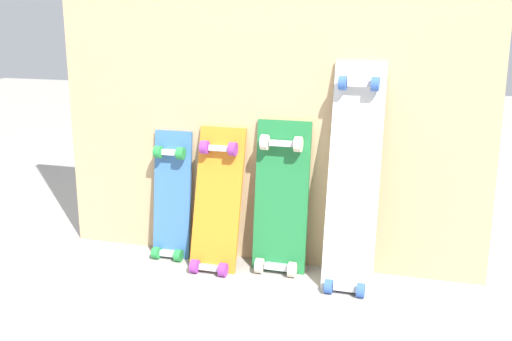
{
  "coord_description": "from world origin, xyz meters",
  "views": [
    {
      "loc": [
        0.68,
        -2.34,
        1.04
      ],
      "look_at": [
        0.0,
        -0.07,
        0.43
      ],
      "focal_mm": 43.36,
      "sensor_mm": 36.0,
      "label": 1
    }
  ],
  "objects_px": {
    "skateboard_white": "(353,186)",
    "skateboard_blue": "(172,203)",
    "skateboard_green": "(281,205)",
    "skateboard_orange": "(217,208)"
  },
  "relations": [
    {
      "from": "skateboard_blue",
      "to": "skateboard_orange",
      "type": "relative_size",
      "value": 0.95
    },
    {
      "from": "skateboard_blue",
      "to": "skateboard_green",
      "type": "distance_m",
      "value": 0.49
    },
    {
      "from": "skateboard_orange",
      "to": "skateboard_white",
      "type": "distance_m",
      "value": 0.58
    },
    {
      "from": "skateboard_blue",
      "to": "skateboard_orange",
      "type": "distance_m",
      "value": 0.23
    },
    {
      "from": "skateboard_orange",
      "to": "skateboard_white",
      "type": "height_order",
      "value": "skateboard_white"
    },
    {
      "from": "skateboard_white",
      "to": "skateboard_blue",
      "type": "bearing_deg",
      "value": 175.46
    },
    {
      "from": "skateboard_orange",
      "to": "skateboard_white",
      "type": "bearing_deg",
      "value": -1.04
    },
    {
      "from": "skateboard_blue",
      "to": "skateboard_green",
      "type": "relative_size",
      "value": 0.91
    },
    {
      "from": "skateboard_blue",
      "to": "skateboard_orange",
      "type": "bearing_deg",
      "value": -13.02
    },
    {
      "from": "skateboard_blue",
      "to": "skateboard_white",
      "type": "distance_m",
      "value": 0.8
    }
  ]
}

